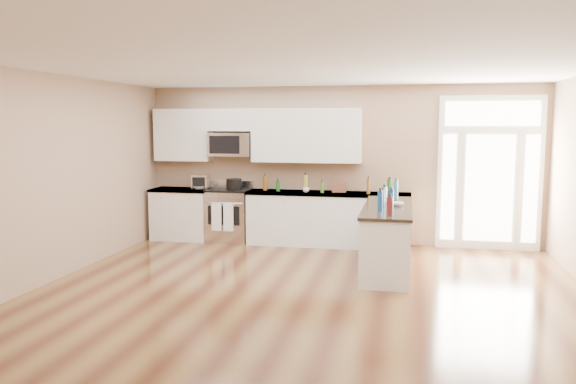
{
  "coord_description": "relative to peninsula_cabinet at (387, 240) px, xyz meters",
  "views": [
    {
      "loc": [
        1.17,
        -5.97,
        2.12
      ],
      "look_at": [
        -0.51,
        2.0,
        1.14
      ],
      "focal_mm": 35.0,
      "sensor_mm": 36.0,
      "label": 1
    }
  ],
  "objects": [
    {
      "name": "peninsula_cabinet",
      "position": [
        0.0,
        0.0,
        0.0
      ],
      "size": [
        0.69,
        2.32,
        0.94
      ],
      "color": "white",
      "rests_on": "ground"
    },
    {
      "name": "room_shell",
      "position": [
        -0.93,
        -2.24,
        1.27
      ],
      "size": [
        8.0,
        8.0,
        8.0
      ],
      "color": "#A08165",
      "rests_on": "ground"
    },
    {
      "name": "back_cabinet_left",
      "position": [
        -3.8,
        1.45,
        0.0
      ],
      "size": [
        1.1,
        0.66,
        0.94
      ],
      "color": "white",
      "rests_on": "ground"
    },
    {
      "name": "ground",
      "position": [
        -0.93,
        -2.24,
        -0.43
      ],
      "size": [
        8.0,
        8.0,
        0.0
      ],
      "primitive_type": "plane",
      "color": "#482414"
    },
    {
      "name": "bowl_peninsula",
      "position": [
        0.14,
        0.04,
        0.53
      ],
      "size": [
        0.22,
        0.22,
        0.05
      ],
      "primitive_type": "imported",
      "rotation": [
        0.0,
        0.0,
        -0.35
      ],
      "color": "white",
      "rests_on": "peninsula_cabinet"
    },
    {
      "name": "kitchen_range",
      "position": [
        -2.89,
        1.45,
        0.05
      ],
      "size": [
        0.76,
        0.68,
        1.08
      ],
      "color": "silver",
      "rests_on": "ground"
    },
    {
      "name": "upper_cabinet_left",
      "position": [
        -3.81,
        1.59,
        1.49
      ],
      "size": [
        1.04,
        0.33,
        0.95
      ],
      "primitive_type": "cube",
      "color": "white",
      "rests_on": "room_shell"
    },
    {
      "name": "cup_counter",
      "position": [
        -1.45,
        1.38,
        0.55
      ],
      "size": [
        0.14,
        0.14,
        0.09
      ],
      "primitive_type": "imported",
      "rotation": [
        0.0,
        0.0,
        0.31
      ],
      "color": "white",
      "rests_on": "back_cabinet_right"
    },
    {
      "name": "stockpot",
      "position": [
        -2.78,
        1.41,
        0.62
      ],
      "size": [
        0.35,
        0.35,
        0.21
      ],
      "primitive_type": "cylinder",
      "rotation": [
        0.0,
        0.0,
        -0.3
      ],
      "color": "black",
      "rests_on": "kitchen_range"
    },
    {
      "name": "upper_cabinet_short",
      "position": [
        -2.88,
        1.59,
        1.77
      ],
      "size": [
        0.82,
        0.33,
        0.4
      ],
      "primitive_type": "cube",
      "color": "white",
      "rests_on": "room_shell"
    },
    {
      "name": "back_cabinet_right",
      "position": [
        -1.08,
        1.45,
        0.0
      ],
      "size": [
        2.85,
        0.66,
        0.94
      ],
      "color": "white",
      "rests_on": "ground"
    },
    {
      "name": "bowl_left",
      "position": [
        -3.46,
        1.46,
        0.53
      ],
      "size": [
        0.28,
        0.28,
        0.05
      ],
      "primitive_type": "imported",
      "rotation": [
        0.0,
        0.0,
        0.29
      ],
      "color": "white",
      "rests_on": "back_cabinet_left"
    },
    {
      "name": "cardboard_box",
      "position": [
        -0.9,
        1.54,
        0.6
      ],
      "size": [
        0.27,
        0.21,
        0.2
      ],
      "primitive_type": "cube",
      "rotation": [
        0.0,
        0.0,
        0.15
      ],
      "color": "brown",
      "rests_on": "back_cabinet_right"
    },
    {
      "name": "microwave",
      "position": [
        -2.88,
        1.56,
        1.33
      ],
      "size": [
        0.78,
        0.41,
        0.42
      ],
      "color": "silver",
      "rests_on": "room_shell"
    },
    {
      "name": "counter_bottles",
      "position": [
        -0.58,
        0.62,
        0.63
      ],
      "size": [
        2.39,
        2.44,
        0.3
      ],
      "color": "#19591E",
      "rests_on": "back_cabinet_right"
    },
    {
      "name": "entry_door",
      "position": [
        1.62,
        1.71,
        0.87
      ],
      "size": [
        1.7,
        0.1,
        2.6
      ],
      "color": "white",
      "rests_on": "ground"
    },
    {
      "name": "toaster_oven",
      "position": [
        -3.45,
        1.53,
        0.63
      ],
      "size": [
        0.31,
        0.25,
        0.26
      ],
      "primitive_type": "cube",
      "rotation": [
        0.0,
        0.0,
        0.05
      ],
      "color": "silver",
      "rests_on": "back_cabinet_left"
    },
    {
      "name": "upper_cabinet_right",
      "position": [
        -1.5,
        1.59,
        1.49
      ],
      "size": [
        1.94,
        0.33,
        0.95
      ],
      "primitive_type": "cube",
      "color": "white",
      "rests_on": "room_shell"
    }
  ]
}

